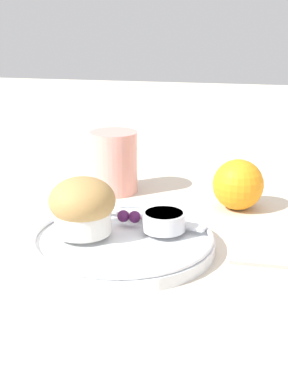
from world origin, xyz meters
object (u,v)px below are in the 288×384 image
at_px(muffin, 82,206).
at_px(orange_fruit, 238,185).
at_px(juice_glass, 114,162).
at_px(butter_knife, 136,215).

height_order(muffin, orange_fruit, muffin).
height_order(muffin, juice_glass, juice_glass).
bearing_deg(butter_knife, juice_glass, 132.93).
xyz_separation_m(butter_knife, orange_fruit, (0.12, 0.11, 0.01)).
height_order(butter_knife, orange_fruit, orange_fruit).
bearing_deg(orange_fruit, muffin, -134.95).
distance_m(orange_fruit, juice_glass, 0.19).
relative_size(muffin, butter_knife, 0.42).
bearing_deg(juice_glass, muffin, -85.01).
distance_m(butter_knife, juice_glass, 0.16).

